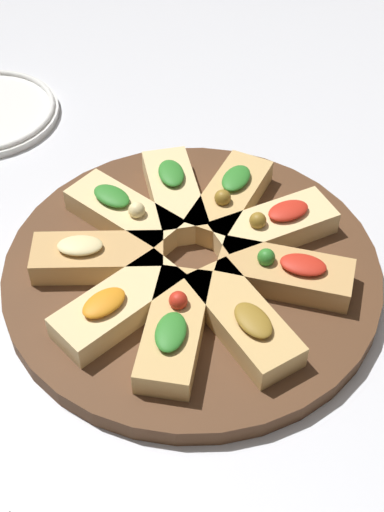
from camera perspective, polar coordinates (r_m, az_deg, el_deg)
name	(u,v)px	position (r m, az deg, el deg)	size (l,w,h in m)	color
ground_plane	(192,278)	(0.80, 0.00, -1.80)	(3.00, 3.00, 0.00)	silver
serving_board	(192,272)	(0.79, 0.00, -1.26)	(0.42, 0.42, 0.02)	#51331E
focaccia_slice_0	(246,319)	(0.72, 4.34, -5.02)	(0.14, 0.06, 0.04)	tan
focaccia_slice_1	(285,273)	(0.76, 7.46, -1.34)	(0.14, 0.14, 0.04)	tan
focaccia_slice_2	(274,226)	(0.81, 6.54, 2.37)	(0.06, 0.15, 0.04)	#E5C689
focaccia_slice_3	(230,198)	(0.84, 3.03, 4.65)	(0.13, 0.15, 0.04)	tan
focaccia_slice_4	(174,194)	(0.85, -1.44, 5.02)	(0.15, 0.10, 0.04)	#E5C689
focaccia_slice_5	(124,214)	(0.82, -5.49, 3.40)	(0.15, 0.10, 0.04)	#E5C689
focaccia_slice_6	(97,257)	(0.78, -7.60, -0.07)	(0.12, 0.15, 0.04)	tan
focaccia_slice_7	(118,305)	(0.73, -5.91, -3.95)	(0.09, 0.15, 0.04)	#E5C689
focaccia_slice_8	(174,329)	(0.71, -1.41, -5.84)	(0.14, 0.13, 0.04)	tan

